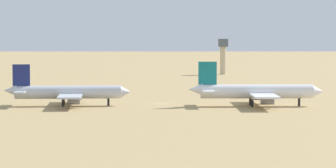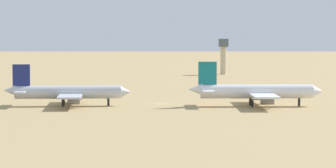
{
  "view_description": "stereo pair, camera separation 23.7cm",
  "coord_description": "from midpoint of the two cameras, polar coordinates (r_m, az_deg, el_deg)",
  "views": [
    {
      "loc": [
        7.86,
        -240.33,
        21.33
      ],
      "look_at": [
        2.25,
        1.61,
        6.0
      ],
      "focal_mm": 83.03,
      "sensor_mm": 36.0,
      "label": 1
    },
    {
      "loc": [
        8.09,
        -240.32,
        21.33
      ],
      "look_at": [
        2.25,
        1.61,
        6.0
      ],
      "focal_mm": 83.03,
      "sensor_mm": 36.0,
      "label": 2
    }
  ],
  "objects": [
    {
      "name": "ground",
      "position": [
        241.4,
        -0.57,
        -1.44
      ],
      "size": [
        4000.0,
        4000.0,
        0.0
      ],
      "primitive_type": "plane",
      "color": "tan"
    },
    {
      "name": "ridge_west",
      "position": [
        1306.54,
        -8.96,
        5.05
      ],
      "size": [
        429.23,
        401.52,
        109.53
      ],
      "primitive_type": "pyramid",
      "rotation": [
        0.0,
        0.0,
        -0.15
      ],
      "color": "slate",
      "rests_on": "ground"
    },
    {
      "name": "parked_jet_navy_3",
      "position": [
        234.81,
        -7.46,
        -0.61
      ],
      "size": [
        38.08,
        32.19,
        12.57
      ],
      "rotation": [
        0.0,
        0.0,
        0.1
      ],
      "color": "silver",
      "rests_on": "ground"
    },
    {
      "name": "ridge_center",
      "position": [
        1323.34,
        8.89,
        5.64
      ],
      "size": [
        406.19,
        385.7,
        137.96
      ],
      "primitive_type": "pyramid",
      "rotation": [
        0.0,
        0.0,
        0.05
      ],
      "color": "slate",
      "rests_on": "ground"
    },
    {
      "name": "control_tower",
      "position": [
        420.69,
        4.05,
        2.29
      ],
      "size": [
        5.2,
        5.2,
        19.23
      ],
      "color": "#C6B793",
      "rests_on": "ground"
    },
    {
      "name": "parked_jet_teal_4",
      "position": [
        233.58,
        6.4,
        -0.56
      ],
      "size": [
        40.42,
        33.93,
        13.36
      ],
      "rotation": [
        0.0,
        0.0,
        0.04
      ],
      "color": "white",
      "rests_on": "ground"
    }
  ]
}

